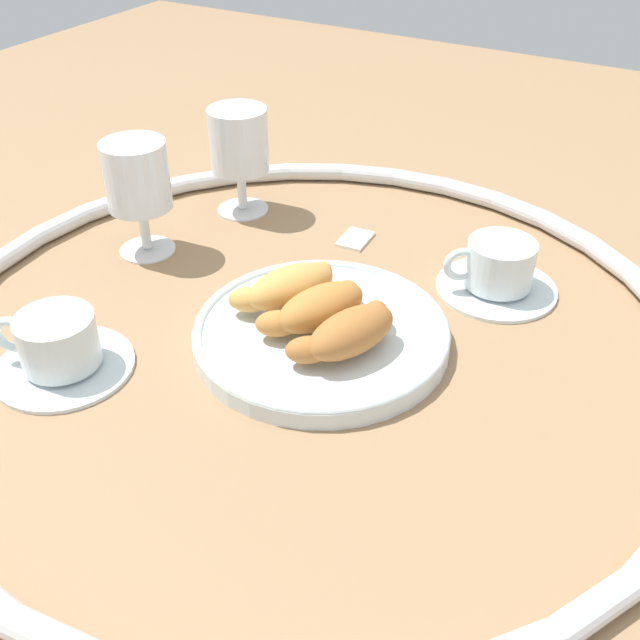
# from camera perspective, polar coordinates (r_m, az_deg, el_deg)

# --- Properties ---
(ground_plane) EXTENTS (2.20, 2.20, 0.00)m
(ground_plane) POSITION_cam_1_polar(r_m,az_deg,el_deg) (0.79, -1.14, -1.29)
(ground_plane) COLOR #997551
(table_chrome_rim) EXTENTS (0.80, 0.80, 0.02)m
(table_chrome_rim) POSITION_cam_1_polar(r_m,az_deg,el_deg) (0.78, -1.15, -0.58)
(table_chrome_rim) COLOR silver
(table_chrome_rim) RESTS_ON ground_plane
(pastry_plate) EXTENTS (0.26, 0.26, 0.02)m
(pastry_plate) POSITION_cam_1_polar(r_m,az_deg,el_deg) (0.77, 0.00, -1.07)
(pastry_plate) COLOR silver
(pastry_plate) RESTS_ON ground_plane
(croissant_large) EXTENTS (0.13, 0.09, 0.04)m
(croissant_large) POSITION_cam_1_polar(r_m,az_deg,el_deg) (0.72, 2.22, -0.92)
(croissant_large) COLOR #AD6B33
(croissant_large) RESTS_ON pastry_plate
(croissant_small) EXTENTS (0.13, 0.10, 0.04)m
(croissant_small) POSITION_cam_1_polar(r_m,az_deg,el_deg) (0.75, -0.15, 0.88)
(croissant_small) COLOR #BC7A38
(croissant_small) RESTS_ON pastry_plate
(croissant_extra) EXTENTS (0.12, 0.10, 0.04)m
(croissant_extra) POSITION_cam_1_polar(r_m,az_deg,el_deg) (0.79, -2.31, 2.53)
(croissant_extra) COLOR #D6994C
(croissant_extra) RESTS_ON pastry_plate
(coffee_cup_near) EXTENTS (0.14, 0.14, 0.06)m
(coffee_cup_near) POSITION_cam_1_polar(r_m,az_deg,el_deg) (0.77, -19.10, -1.96)
(coffee_cup_near) COLOR silver
(coffee_cup_near) RESTS_ON ground_plane
(coffee_cup_far) EXTENTS (0.14, 0.14, 0.06)m
(coffee_cup_far) POSITION_cam_1_polar(r_m,az_deg,el_deg) (0.87, 13.25, 3.68)
(coffee_cup_far) COLOR silver
(coffee_cup_far) RESTS_ON ground_plane
(juice_glass_left) EXTENTS (0.08, 0.08, 0.14)m
(juice_glass_left) POSITION_cam_1_polar(r_m,az_deg,el_deg) (1.00, -6.12, 12.94)
(juice_glass_left) COLOR white
(juice_glass_left) RESTS_ON ground_plane
(juice_glass_right) EXTENTS (0.08, 0.08, 0.14)m
(juice_glass_right) POSITION_cam_1_polar(r_m,az_deg,el_deg) (0.92, -13.59, 10.10)
(juice_glass_right) COLOR white
(juice_glass_right) RESTS_ON ground_plane
(sugar_packet) EXTENTS (0.05, 0.04, 0.01)m
(sugar_packet) POSITION_cam_1_polar(r_m,az_deg,el_deg) (0.96, 2.67, 6.21)
(sugar_packet) COLOR white
(sugar_packet) RESTS_ON ground_plane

